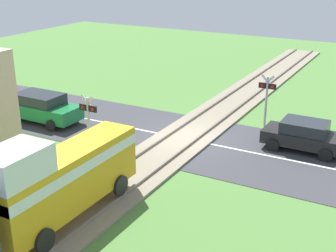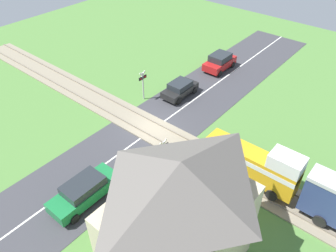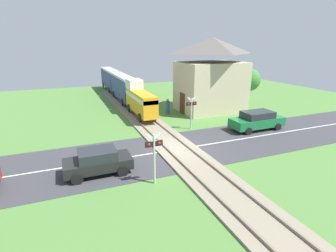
# 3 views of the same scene
# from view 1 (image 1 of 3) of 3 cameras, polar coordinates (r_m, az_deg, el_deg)

# --- Properties ---
(ground_plane) EXTENTS (60.00, 60.00, 0.00)m
(ground_plane) POSITION_cam_1_polar(r_m,az_deg,el_deg) (22.72, 1.96, -1.59)
(ground_plane) COLOR #4C7A38
(road_surface) EXTENTS (48.00, 6.40, 0.02)m
(road_surface) POSITION_cam_1_polar(r_m,az_deg,el_deg) (22.72, 1.96, -1.57)
(road_surface) COLOR #38383D
(road_surface) RESTS_ON ground_plane
(track_bed) EXTENTS (2.80, 48.00, 0.24)m
(track_bed) POSITION_cam_1_polar(r_m,az_deg,el_deg) (22.70, 1.96, -1.43)
(track_bed) COLOR gray
(track_bed) RESTS_ON ground_plane
(car_near_crossing) EXTENTS (3.61, 1.80, 1.39)m
(car_near_crossing) POSITION_cam_1_polar(r_m,az_deg,el_deg) (22.08, 16.23, -1.06)
(car_near_crossing) COLOR black
(car_near_crossing) RESTS_ON ground_plane
(car_far_side) EXTENTS (4.52, 1.89, 1.55)m
(car_far_side) POSITION_cam_1_polar(r_m,az_deg,el_deg) (25.71, -15.31, 2.26)
(car_far_side) COLOR #197038
(car_far_side) RESTS_ON ground_plane
(crossing_signal_west_approach) EXTENTS (0.90, 0.18, 2.76)m
(crossing_signal_west_approach) POSITION_cam_1_polar(r_m,az_deg,el_deg) (24.32, 11.96, 3.92)
(crossing_signal_west_approach) COLOR #B7B7B7
(crossing_signal_west_approach) RESTS_ON ground_plane
(crossing_signal_east_approach) EXTENTS (0.90, 0.18, 2.76)m
(crossing_signal_east_approach) POSITION_cam_1_polar(r_m,az_deg,el_deg) (20.71, -9.66, 1.16)
(crossing_signal_east_approach) COLOR #B7B7B7
(crossing_signal_east_approach) RESTS_ON ground_plane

